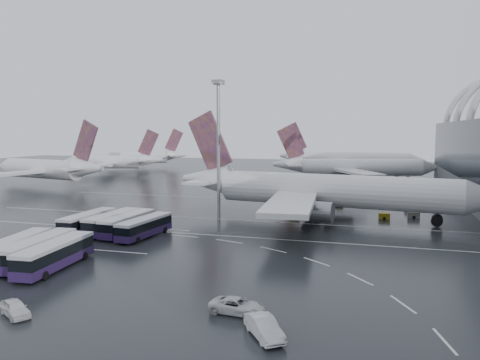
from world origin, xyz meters
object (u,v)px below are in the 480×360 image
(bus_row_far_c, at_px, (55,254))
(bus_row_far_b, at_px, (38,250))
(floodlight_mast, at_px, (218,132))
(gse_cart_belly_c, at_px, (294,214))
(jet_remote_far, at_px, (143,158))
(bus_row_far_a, at_px, (16,248))
(bus_row_near_a, at_px, (88,221))
(bus_row_near_d, at_px, (145,226))
(jet_remote_west, at_px, (49,169))
(jet_remote_mid, at_px, (114,162))
(van_curve_b, at_px, (15,308))
(bus_row_near_c, at_px, (128,223))
(airliner_gate_b, at_px, (353,168))
(gse_cart_belly_b, at_px, (409,209))
(gse_cart_belly_a, at_px, (384,216))
(gse_cart_belly_e, at_px, (339,202))
(bus_row_near_b, at_px, (112,222))
(van_curve_c, at_px, (264,327))
(airliner_main, at_px, (318,191))
(van_curve_a, at_px, (237,306))
(airliner_gate_c, at_px, (347,160))
(gse_cart_belly_d, at_px, (414,215))

(bus_row_far_c, bearing_deg, bus_row_far_b, 66.52)
(floodlight_mast, bearing_deg, gse_cart_belly_c, 20.32)
(jet_remote_far, bearing_deg, bus_row_far_a, 80.31)
(bus_row_near_a, distance_m, bus_row_near_d, 11.50)
(jet_remote_west, height_order, jet_remote_mid, jet_remote_west)
(bus_row_near_a, bearing_deg, van_curve_b, -155.11)
(bus_row_near_c, distance_m, bus_row_far_b, 19.48)
(airliner_gate_b, height_order, gse_cart_belly_b, airliner_gate_b)
(airliner_gate_b, distance_m, bus_row_near_c, 99.35)
(gse_cart_belly_a, distance_m, gse_cart_belly_b, 11.77)
(airliner_gate_b, height_order, gse_cart_belly_e, airliner_gate_b)
(jet_remote_far, relative_size, gse_cart_belly_a, 18.05)
(jet_remote_far, relative_size, bus_row_near_b, 2.92)
(bus_row_near_c, bearing_deg, floodlight_mast, -25.94)
(floodlight_mast, distance_m, gse_cart_belly_c, 22.63)
(bus_row_near_a, bearing_deg, van_curve_c, -128.79)
(airliner_main, distance_m, van_curve_a, 52.37)
(jet_remote_far, xyz_separation_m, van_curve_a, (93.72, -159.71, -4.07))
(bus_row_near_d, height_order, van_curve_b, bus_row_near_d)
(bus_row_far_c, relative_size, van_curve_b, 3.17)
(jet_remote_far, distance_m, bus_row_near_b, 145.09)
(airliner_gate_b, relative_size, bus_row_far_c, 4.01)
(airliner_gate_c, xyz_separation_m, bus_row_far_c, (-27.78, -150.50, -3.46))
(airliner_main, relative_size, jet_remote_mid, 1.55)
(airliner_main, relative_size, bus_row_far_b, 4.64)
(airliner_gate_c, height_order, gse_cart_belly_e, airliner_gate_c)
(van_curve_c, bearing_deg, bus_row_far_c, 122.45)
(bus_row_far_b, bearing_deg, bus_row_near_b, -1.36)
(bus_row_near_b, bearing_deg, gse_cart_belly_a, -57.96)
(bus_row_near_c, relative_size, van_curve_b, 3.08)
(bus_row_near_d, height_order, bus_row_far_b, bus_row_far_b)
(airliner_gate_b, distance_m, bus_row_far_b, 118.44)
(jet_remote_far, bearing_deg, bus_row_near_b, 84.17)
(bus_row_far_b, height_order, van_curve_a, bus_row_far_b)
(van_curve_a, distance_m, gse_cart_belly_c, 51.90)
(gse_cart_belly_d, bearing_deg, bus_row_near_a, -152.25)
(bus_row_far_c, distance_m, gse_cart_belly_d, 68.01)
(jet_remote_far, distance_m, bus_row_far_a, 161.78)
(jet_remote_mid, height_order, bus_row_far_a, jet_remote_mid)
(airliner_gate_c, relative_size, jet_remote_west, 1.25)
(gse_cart_belly_d, xyz_separation_m, gse_cart_belly_e, (-15.75, 12.89, -0.02))
(airliner_gate_b, distance_m, airliner_gate_c, 36.42)
(jet_remote_mid, height_order, gse_cart_belly_a, jet_remote_mid)
(airliner_main, xyz_separation_m, van_curve_c, (1.98, -56.47, -4.61))
(van_curve_a, relative_size, gse_cart_belly_c, 2.41)
(airliner_main, xyz_separation_m, bus_row_near_c, (-29.38, -23.75, -3.66))
(gse_cart_belly_e, bearing_deg, jet_remote_west, 172.07)
(bus_row_near_c, height_order, bus_row_near_d, bus_row_near_c)
(bus_row_far_c, xyz_separation_m, van_curve_c, (30.05, -12.10, -1.00))
(jet_remote_far, relative_size, bus_row_near_c, 2.89)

